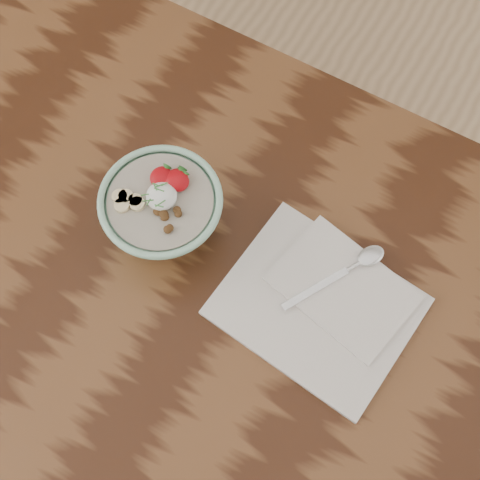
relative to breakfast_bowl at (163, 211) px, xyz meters
The scene contains 4 objects.
table 20.21cm from the breakfast_bowl, 36.03° to the right, with size 160.00×90.00×75.00cm.
breakfast_bowl is the anchor object (origin of this frame).
napkin 26.58cm from the breakfast_bowl, ahead, with size 28.73×24.72×1.64cm.
spoon 29.22cm from the breakfast_bowl, 16.14° to the left, with size 10.32×16.17×0.91cm.
Camera 1 is at (18.68, -21.48, 168.50)cm, focal length 50.00 mm.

